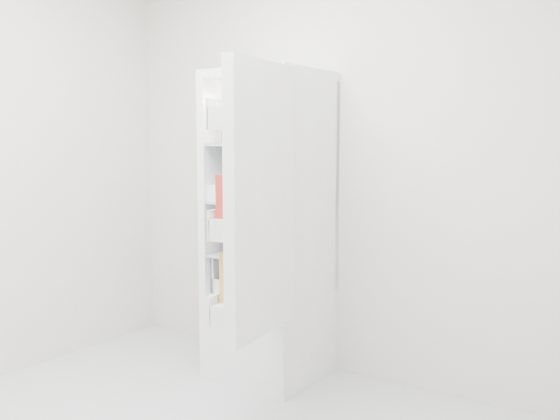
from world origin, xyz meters
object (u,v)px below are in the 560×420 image
Objects in this scene: red_cabbage at (280,239)px; mushroom_bowl at (252,243)px; refrigerator at (274,264)px; fridge_door at (256,206)px.

red_cabbage is 1.17× the size of mushroom_bowl.
fridge_door is at bearing -61.68° from refrigerator.
fridge_door is (0.49, -0.62, 0.31)m from mushroom_bowl.
red_cabbage is (0.08, -0.05, 0.17)m from refrigerator.
refrigerator is 10.55× the size of red_cabbage.
mushroom_bowl is 0.11× the size of fridge_door.
fridge_door is (0.26, -0.58, 0.26)m from red_cabbage.
refrigerator is 0.84m from fridge_door.
refrigerator is 1.38× the size of fridge_door.
red_cabbage is 0.13× the size of fridge_door.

